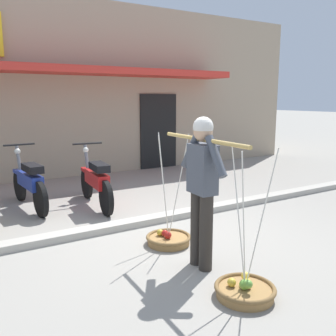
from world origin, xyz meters
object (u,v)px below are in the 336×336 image
Objects in this scene: fruit_basket_left_side at (245,289)px; motorcycle_third_in_row at (96,181)px; fruit_basket_right_side at (168,238)px; fruit_vendor at (202,183)px; motorcycle_second_in_row at (29,183)px.

motorcycle_third_in_row is (-0.12, 3.67, 0.37)m from fruit_basket_left_side.
fruit_basket_right_side is at bearing 87.54° from fruit_basket_left_side.
motorcycle_third_in_row is at bearing 94.83° from fruit_basket_right_side.
fruit_vendor is 3.62m from motorcycle_second_in_row.
fruit_vendor is 0.93× the size of motorcycle_second_in_row.
fruit_basket_left_side and fruit_basket_right_side have the same top height.
motorcycle_third_in_row is at bearing 91.82° from fruit_basket_left_side.
fruit_basket_right_side is 0.80× the size of motorcycle_third_in_row.
fruit_vendor is 1.17× the size of fruit_basket_left_side.
fruit_basket_left_side is at bearing -92.46° from fruit_basket_right_side.
fruit_vendor is 1.18m from fruit_basket_right_side.
fruit_vendor is 1.18m from fruit_basket_left_side.
motorcycle_second_in_row is at bearing 155.38° from motorcycle_third_in_row.
motorcycle_third_in_row is (-0.18, 2.15, 0.38)m from fruit_basket_right_side.
fruit_basket_right_side is 0.80× the size of motorcycle_second_in_row.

